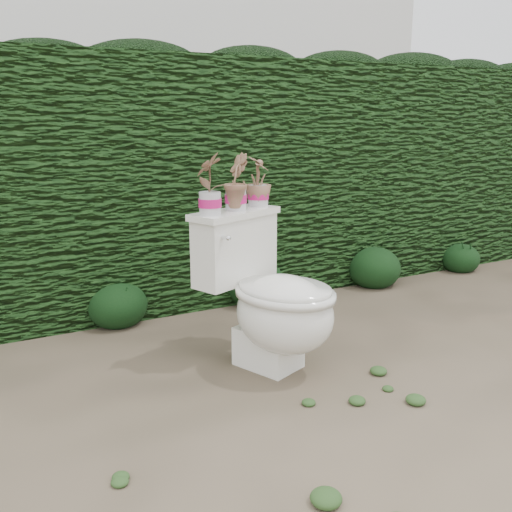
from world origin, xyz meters
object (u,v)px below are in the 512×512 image
potted_plant_center (236,183)px  potted_plant_left (210,185)px  potted_plant_right (258,183)px  toilet (272,300)px

potted_plant_center → potted_plant_left: bearing=141.2°
potted_plant_center → potted_plant_right: 0.18m
potted_plant_right → potted_plant_left: bearing=133.5°
toilet → potted_plant_right: bearing=52.6°
potted_plant_center → potted_plant_right: size_ratio=1.10×
potted_plant_left → potted_plant_right: (0.33, 0.13, -0.02)m
toilet → potted_plant_right: size_ratio=3.28×
toilet → potted_plant_center: 0.60m
potted_plant_right → potted_plant_center: bearing=133.5°
toilet → potted_plant_center: bearing=88.1°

